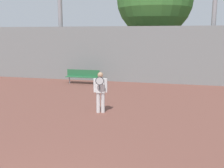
% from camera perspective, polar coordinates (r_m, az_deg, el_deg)
% --- Properties ---
extents(tennis_player, '(0.52, 0.45, 1.56)m').
position_cam_1_polar(tennis_player, '(9.91, -2.54, -1.38)').
color(tennis_player, silver).
rests_on(tennis_player, ground_plane).
extents(bench_courtside_near, '(2.07, 0.40, 0.84)m').
position_cam_1_polar(bench_courtside_near, '(15.97, -6.39, 1.92)').
color(bench_courtside_near, '#28663D').
rests_on(bench_courtside_near, ground_plane).
extents(back_fence, '(28.60, 0.06, 3.44)m').
position_cam_1_polar(back_fence, '(16.25, 5.15, 6.37)').
color(back_fence, gray).
rests_on(back_fence, ground_plane).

